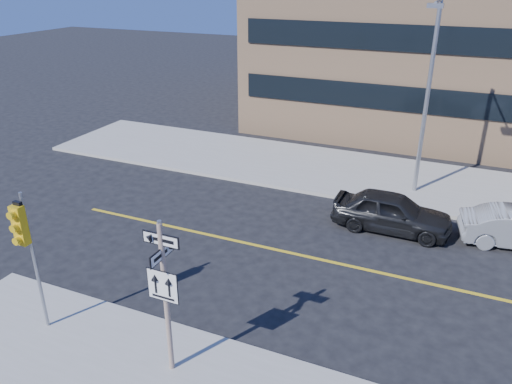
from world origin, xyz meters
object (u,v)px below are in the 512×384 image
at_px(sign_pole, 165,290).
at_px(parked_car_a, 392,212).
at_px(traffic_signal, 24,236).
at_px(streetlight_a, 428,88).

relative_size(sign_pole, parked_car_a, 0.92).
height_order(sign_pole, traffic_signal, sign_pole).
height_order(traffic_signal, parked_car_a, traffic_signal).
bearing_deg(traffic_signal, sign_pole, 2.11).
bearing_deg(traffic_signal, parked_car_a, 52.20).
bearing_deg(streetlight_a, sign_pole, -106.77).
distance_m(parked_car_a, streetlight_a, 5.40).
distance_m(traffic_signal, parked_car_a, 12.63).
relative_size(parked_car_a, streetlight_a, 0.55).
xyz_separation_m(parked_car_a, streetlight_a, (0.39, 3.60, 4.01)).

